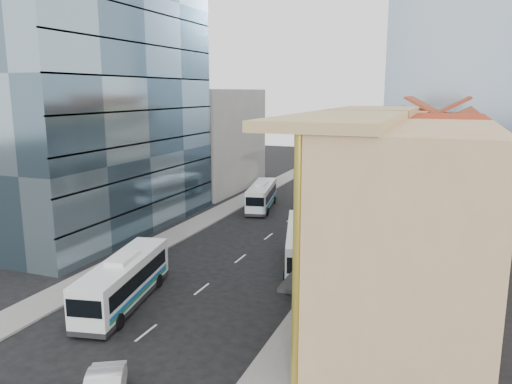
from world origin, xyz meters
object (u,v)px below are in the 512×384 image
at_px(bus_left_near, 124,280).
at_px(bus_right, 304,245).
at_px(bus_left_far, 262,195).
at_px(shophouse_tan, 410,240).
at_px(sedan_left, 101,296).
at_px(office_tower, 94,78).

distance_m(bus_left_near, bus_right, 14.17).
distance_m(bus_left_near, bus_left_far, 28.84).
height_order(bus_left_near, bus_left_far, bus_left_near).
bearing_deg(bus_right, bus_left_far, 103.85).
relative_size(shophouse_tan, bus_left_near, 1.35).
bearing_deg(shophouse_tan, sedan_left, -174.31).
bearing_deg(bus_left_far, office_tower, -143.43).
relative_size(shophouse_tan, sedan_left, 3.59).
distance_m(shophouse_tan, office_tower, 35.19).
relative_size(office_tower, bus_left_far, 2.99).
bearing_deg(bus_left_near, office_tower, 120.29).
relative_size(bus_left_far, sedan_left, 2.57).
bearing_deg(office_tower, bus_left_far, 48.28).
xyz_separation_m(office_tower, sedan_left, (12.21, -15.87, -14.34)).
distance_m(shophouse_tan, bus_right, 13.67).
distance_m(bus_left_far, bus_right, 20.63).
xyz_separation_m(office_tower, bus_right, (22.50, -4.14, -13.16)).
bearing_deg(sedan_left, bus_right, 27.14).
height_order(bus_left_near, sedan_left, bus_left_near).
relative_size(bus_left_near, bus_left_far, 1.04).
relative_size(bus_right, sedan_left, 2.94).
height_order(shophouse_tan, bus_left_far, shophouse_tan).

